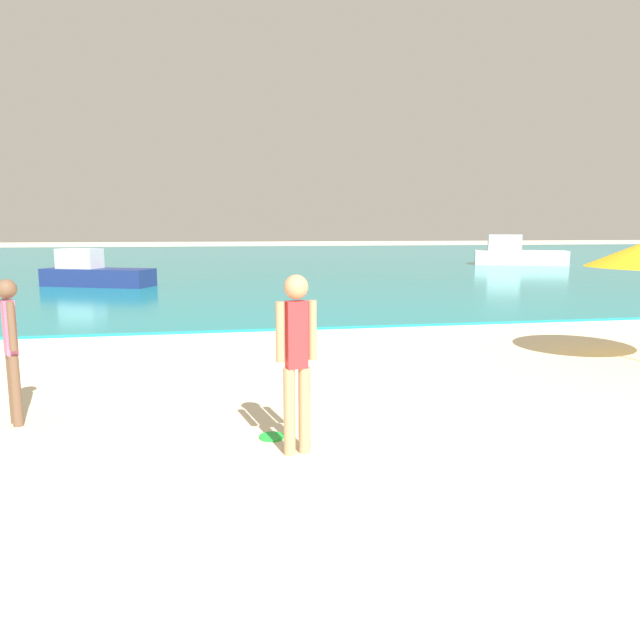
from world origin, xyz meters
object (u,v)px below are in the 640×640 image
object	(u,v)px
person_standing	(297,354)
boat_far	(517,254)
boat_near	(94,273)
frisbee	(272,437)
person_distant	(11,343)

from	to	relation	value
person_standing	boat_far	xyz separation A→B (m)	(16.87, 26.53, -0.32)
boat_far	boat_near	bearing A→B (deg)	-134.10
frisbee	boat_far	xyz separation A→B (m)	(17.07, 26.06, 0.65)
person_standing	frisbee	distance (m)	1.10
person_standing	person_distant	distance (m)	3.27
person_standing	frisbee	size ratio (longest dim) A/B	6.60
person_standing	boat_far	world-z (taller)	boat_far
frisbee	boat_far	world-z (taller)	boat_far
person_distant	frisbee	bearing A→B (deg)	-135.95
person_standing	boat_near	world-z (taller)	person_standing
person_standing	frisbee	xyz separation A→B (m)	(-0.20, 0.47, -0.97)
person_standing	boat_near	size ratio (longest dim) A/B	0.41
person_distant	boat_near	size ratio (longest dim) A/B	0.38
person_distant	person_standing	bearing A→B (deg)	-142.58
boat_far	frisbee	bearing A→B (deg)	-100.02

